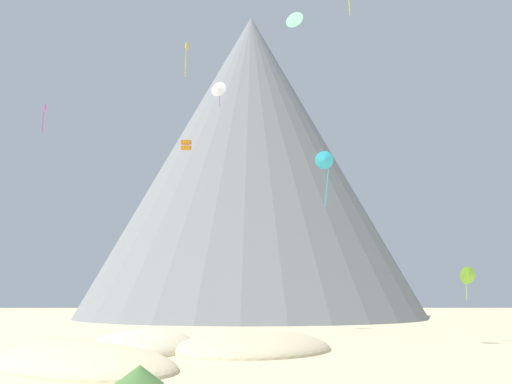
{
  "coord_description": "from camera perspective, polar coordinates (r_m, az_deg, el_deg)",
  "views": [
    {
      "loc": [
        -1.72,
        -24.98,
        4.41
      ],
      "look_at": [
        -0.93,
        35.78,
        15.8
      ],
      "focal_mm": 39.21,
      "sensor_mm": 36.0,
      "label": 1
    }
  ],
  "objects": [
    {
      "name": "dune_foreground_left",
      "position": [
        40.41,
        -17.76,
        -16.39
      ],
      "size": [
        20.23,
        22.0,
        2.77
      ],
      "primitive_type": "ellipsoid",
      "rotation": [
        0.0,
        0.0,
        2.22
      ],
      "color": "beige",
      "rests_on": "ground_plane"
    },
    {
      "name": "dune_foreground_right",
      "position": [
        49.2,
        -0.34,
        -15.76
      ],
      "size": [
        16.68,
        20.2,
        3.01
      ],
      "primitive_type": "ellipsoid",
      "rotation": [
        0.0,
        0.0,
        1.35
      ],
      "color": "#CCBA8E",
      "rests_on": "ground_plane"
    },
    {
      "name": "dune_midground",
      "position": [
        48.5,
        -23.2,
        -15.0
      ],
      "size": [
        22.85,
        22.89,
        2.55
      ],
      "primitive_type": "ellipsoid",
      "rotation": [
        0.0,
        0.0,
        0.89
      ],
      "color": "beige",
      "rests_on": "ground_plane"
    },
    {
      "name": "dune_back_low",
      "position": [
        52.89,
        -11.39,
        -15.2
      ],
      "size": [
        10.5,
        24.56,
        2.98
      ],
      "primitive_type": "ellipsoid",
      "rotation": [
        0.0,
        0.0,
        1.63
      ],
      "color": "beige",
      "rests_on": "ground_plane"
    },
    {
      "name": "bush_near_left",
      "position": [
        30.84,
        -11.79,
        -17.74
      ],
      "size": [
        3.3,
        3.3,
        0.94
      ],
      "primitive_type": "cone",
      "rotation": [
        0.0,
        0.0,
        1.97
      ],
      "color": "#477238",
      "rests_on": "ground_plane"
    },
    {
      "name": "bush_ridge_crest",
      "position": [
        49.0,
        -18.91,
        -14.94
      ],
      "size": [
        1.64,
        1.64,
        0.48
      ],
      "primitive_type": "cone",
      "rotation": [
        0.0,
        0.0,
        5.25
      ],
      "color": "#668C4C",
      "rests_on": "ground_plane"
    },
    {
      "name": "rock_massif",
      "position": [
        125.66,
        -0.8,
        2.72
      ],
      "size": [
        76.49,
        76.49,
        69.27
      ],
      "color": "slate",
      "rests_on": "ground_plane"
    },
    {
      "name": "kite_white_high",
      "position": [
        79.21,
        -3.87,
        10.47
      ],
      "size": [
        2.29,
        1.37,
        3.74
      ],
      "rotation": [
        0.0,
        0.0,
        5.95
      ],
      "color": "white"
    },
    {
      "name": "kite_yellow_high",
      "position": [
        71.58,
        -7.13,
        13.79
      ],
      "size": [
        0.28,
        0.64,
        4.44
      ],
      "rotation": [
        0.0,
        0.0,
        0.45
      ],
      "color": "yellow"
    },
    {
      "name": "kite_orange_mid",
      "position": [
        60.65,
        -7.13,
        4.77
      ],
      "size": [
        1.06,
        1.12,
        1.21
      ],
      "rotation": [
        0.0,
        0.0,
        3.06
      ],
      "color": "orange"
    },
    {
      "name": "kite_magenta_mid",
      "position": [
        65.7,
        -20.81,
        7.52
      ],
      "size": [
        0.49,
        0.55,
        3.21
      ],
      "rotation": [
        0.0,
        0.0,
        4.45
      ],
      "color": "#D1339E"
    },
    {
      "name": "kite_cyan_mid",
      "position": [
        58.0,
        6.98,
        3.18
      ],
      "size": [
        1.98,
        1.06,
        5.82
      ],
      "rotation": [
        0.0,
        0.0,
        6.06
      ],
      "color": "#33BCDB"
    },
    {
      "name": "kite_green_high",
      "position": [
        56.35,
        4.0,
        17.05
      ],
      "size": [
        1.87,
        1.41,
        1.78
      ],
      "rotation": [
        0.0,
        0.0,
        2.66
      ],
      "color": "green"
    },
    {
      "name": "kite_lime_low",
      "position": [
        61.63,
        20.84,
        -7.98
      ],
      "size": [
        1.88,
        0.99,
        3.32
      ],
      "rotation": [
        0.0,
        0.0,
        0.23
      ],
      "color": "#8CD133"
    }
  ]
}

